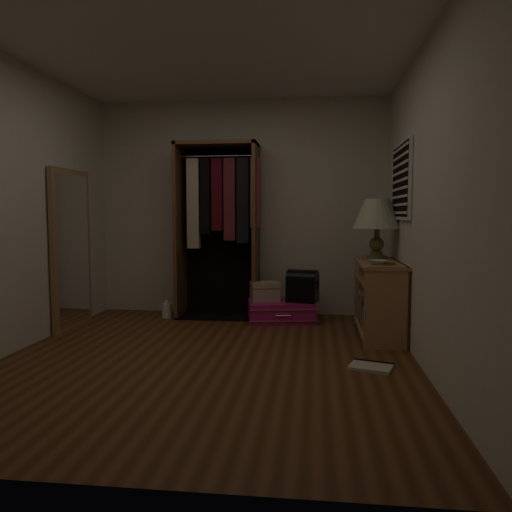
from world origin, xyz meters
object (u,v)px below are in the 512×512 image
(floor_mirror, at_px, (71,249))
(pink_suitcase, at_px, (281,311))
(open_wardrobe, at_px, (221,216))
(black_bag, at_px, (303,285))
(table_lamp, at_px, (377,215))
(white_jug, at_px, (167,310))
(console_bookshelf, at_px, (378,297))
(train_case, at_px, (265,291))

(floor_mirror, bearing_deg, pink_suitcase, 14.62)
(open_wardrobe, distance_m, pink_suitcase, 1.33)
(black_bag, xyz_separation_m, table_lamp, (0.78, -0.27, 0.79))
(floor_mirror, height_order, table_lamp, floor_mirror)
(pink_suitcase, bearing_deg, black_bag, -13.11)
(pink_suitcase, distance_m, white_jug, 1.35)
(console_bookshelf, height_order, black_bag, console_bookshelf)
(console_bookshelf, distance_m, open_wardrobe, 2.07)
(floor_mirror, xyz_separation_m, black_bag, (2.46, 0.56, -0.43))
(console_bookshelf, height_order, white_jug, console_bookshelf)
(train_case, relative_size, white_jug, 1.79)
(pink_suitcase, bearing_deg, white_jug, 169.27)
(table_lamp, bearing_deg, floor_mirror, -174.82)
(console_bookshelf, xyz_separation_m, floor_mirror, (-3.24, -0.05, 0.46))
(pink_suitcase, bearing_deg, console_bookshelf, -37.23)
(black_bag, relative_size, table_lamp, 0.58)
(console_bookshelf, bearing_deg, black_bag, 146.32)
(open_wardrobe, xyz_separation_m, table_lamp, (1.76, -0.48, 0.01))
(pink_suitcase, bearing_deg, floor_mirror, -175.17)
(pink_suitcase, xyz_separation_m, black_bag, (0.25, -0.01, 0.30))
(floor_mirror, distance_m, train_case, 2.17)
(open_wardrobe, relative_size, pink_suitcase, 2.45)
(white_jug, bearing_deg, table_lamp, -7.33)
(train_case, bearing_deg, floor_mirror, 179.00)
(floor_mirror, relative_size, pink_suitcase, 2.03)
(console_bookshelf, distance_m, pink_suitcase, 1.18)
(console_bookshelf, xyz_separation_m, train_case, (-1.20, 0.53, -0.05))
(open_wardrobe, height_order, pink_suitcase, open_wardrobe)
(black_bag, height_order, table_lamp, table_lamp)
(console_bookshelf, distance_m, train_case, 1.32)
(pink_suitcase, distance_m, table_lamp, 1.53)
(open_wardrobe, height_order, table_lamp, open_wardrobe)
(white_jug, bearing_deg, floor_mirror, -145.19)
(open_wardrobe, xyz_separation_m, pink_suitcase, (0.73, -0.19, -1.09))
(open_wardrobe, xyz_separation_m, white_jug, (-0.62, -0.17, -1.12))
(floor_mirror, bearing_deg, table_lamp, 5.18)
(train_case, bearing_deg, console_bookshelf, -40.61)
(black_bag, xyz_separation_m, white_jug, (-1.60, 0.04, -0.33))
(table_lamp, bearing_deg, black_bag, 160.96)
(floor_mirror, height_order, train_case, floor_mirror)
(floor_mirror, bearing_deg, train_case, 15.85)
(train_case, relative_size, black_bag, 0.98)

